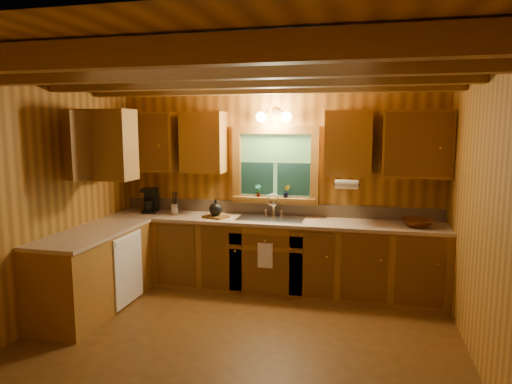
{
  "coord_description": "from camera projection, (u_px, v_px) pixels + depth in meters",
  "views": [
    {
      "loc": [
        1.12,
        -3.88,
        2.03
      ],
      "look_at": [
        0.0,
        0.8,
        1.35
      ],
      "focal_mm": 31.99,
      "sensor_mm": 36.0,
      "label": 1
    }
  ],
  "objects": [
    {
      "name": "window_sill",
      "position": [
        274.0,
        199.0,
        5.87
      ],
      "size": [
        1.06,
        0.14,
        0.04
      ],
      "primitive_type": "cube",
      "color": "brown",
      "rests_on": "room"
    },
    {
      "name": "cutting_board",
      "position": [
        216.0,
        217.0,
        5.76
      ],
      "size": [
        0.35,
        0.3,
        0.03
      ],
      "primitive_type": "cube",
      "rotation": [
        0.0,
        0.0,
        -0.37
      ],
      "color": "brown",
      "rests_on": "countertop"
    },
    {
      "name": "potted_plant_right",
      "position": [
        286.0,
        191.0,
        5.82
      ],
      "size": [
        0.1,
        0.09,
        0.17
      ],
      "primitive_type": "imported",
      "rotation": [
        0.0,
        0.0,
        0.15
      ],
      "color": "brown",
      "rests_on": "window_sill"
    },
    {
      "name": "window",
      "position": [
        275.0,
        167.0,
        5.86
      ],
      "size": [
        1.12,
        0.08,
        1.0
      ],
      "color": "brown",
      "rests_on": "room"
    },
    {
      "name": "teakettle",
      "position": [
        216.0,
        209.0,
        5.75
      ],
      "size": [
        0.17,
        0.17,
        0.21
      ],
      "rotation": [
        0.0,
        0.0,
        0.08
      ],
      "color": "black",
      "rests_on": "cutting_board"
    },
    {
      "name": "paper_towel_roll",
      "position": [
        347.0,
        184.0,
        5.34
      ],
      "size": [
        0.27,
        0.11,
        0.11
      ],
      "primitive_type": "cylinder",
      "rotation": [
        0.0,
        1.57,
        0.0
      ],
      "color": "white",
      "rests_on": "upper_cabinets"
    },
    {
      "name": "wicker_basket",
      "position": [
        417.0,
        223.0,
        5.24
      ],
      "size": [
        0.37,
        0.37,
        0.09
      ],
      "primitive_type": "imported",
      "rotation": [
        0.0,
        0.0,
        0.06
      ],
      "color": "#48230C",
      "rests_on": "countertop"
    },
    {
      "name": "ceiling_beams",
      "position": [
        234.0,
        74.0,
        3.92
      ],
      "size": [
        4.2,
        2.54,
        0.18
      ],
      "color": "brown",
      "rests_on": "room"
    },
    {
      "name": "dish_towel",
      "position": [
        265.0,
        256.0,
        5.42
      ],
      "size": [
        0.18,
        0.01,
        0.3
      ],
      "primitive_type": "cube",
      "color": "white",
      "rests_on": "base_cabinets"
    },
    {
      "name": "dishwasher_panel",
      "position": [
        129.0,
        269.0,
        5.21
      ],
      "size": [
        0.02,
        0.6,
        0.8
      ],
      "primitive_type": "cube",
      "color": "white",
      "rests_on": "base_cabinets"
    },
    {
      "name": "wall_sconce",
      "position": [
        274.0,
        117.0,
        5.65
      ],
      "size": [
        0.45,
        0.21,
        0.17
      ],
      "color": "black",
      "rests_on": "room"
    },
    {
      "name": "backsplash",
      "position": [
        275.0,
        209.0,
        5.95
      ],
      "size": [
        4.2,
        0.02,
        0.16
      ],
      "primitive_type": "cube",
      "color": "tan",
      "rests_on": "room"
    },
    {
      "name": "upper_cabinets",
      "position": [
        223.0,
        143.0,
        5.52
      ],
      "size": [
        4.19,
        1.77,
        0.78
      ],
      "color": "brown",
      "rests_on": "room"
    },
    {
      "name": "coffee_maker",
      "position": [
        150.0,
        200.0,
        6.12
      ],
      "size": [
        0.18,
        0.23,
        0.33
      ],
      "rotation": [
        0.0,
        0.0,
        0.3
      ],
      "color": "black",
      "rests_on": "countertop"
    },
    {
      "name": "room",
      "position": [
        235.0,
        210.0,
        4.09
      ],
      "size": [
        4.2,
        4.2,
        4.2
      ],
      "color": "brown",
      "rests_on": "ground"
    },
    {
      "name": "sink",
      "position": [
        271.0,
        222.0,
        5.7
      ],
      "size": [
        0.82,
        0.48,
        0.43
      ],
      "color": "silver",
      "rests_on": "countertop"
    },
    {
      "name": "utensil_crock",
      "position": [
        174.0,
        208.0,
        6.02
      ],
      "size": [
        0.11,
        0.11,
        0.3
      ],
      "rotation": [
        0.0,
        0.0,
        -0.04
      ],
      "color": "silver",
      "rests_on": "countertop"
    },
    {
      "name": "potted_plant_left",
      "position": [
        258.0,
        190.0,
        5.9
      ],
      "size": [
        0.09,
        0.06,
        0.16
      ],
      "primitive_type": "imported",
      "rotation": [
        0.0,
        0.0,
        -0.05
      ],
      "color": "brown",
      "rests_on": "window_sill"
    },
    {
      "name": "base_cabinets",
      "position": [
        226.0,
        260.0,
        5.56
      ],
      "size": [
        4.2,
        2.22,
        0.86
      ],
      "color": "brown",
      "rests_on": "ground"
    },
    {
      "name": "countertop",
      "position": [
        227.0,
        224.0,
        5.5
      ],
      "size": [
        4.2,
        2.24,
        0.04
      ],
      "color": "tan",
      "rests_on": "base_cabinets"
    }
  ]
}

